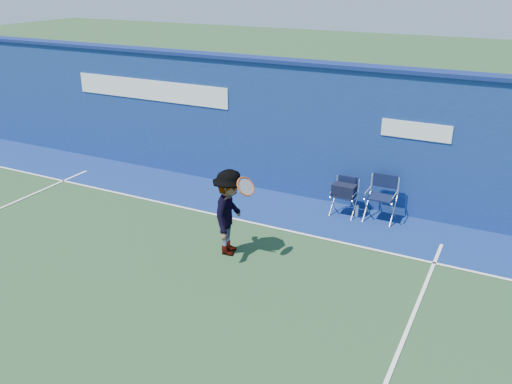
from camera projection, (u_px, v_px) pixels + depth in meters
The scene contains 8 objects.
ground at pixel (121, 288), 8.99m from camera, with size 80.00×80.00×0.00m, color #264525.
stadium_wall at pixel (260, 124), 12.68m from camera, with size 24.00×0.50×3.08m.
out_of_bounds_strip at pixel (239, 201), 12.36m from camera, with size 24.00×1.80×0.01m, color navy.
court_lines at pixel (143, 271), 9.48m from camera, with size 24.00×12.00×0.01m.
directors_chair_left at pixel (344, 200), 11.55m from camera, with size 0.49×0.45×0.82m.
directors_chair_right at pixel (380, 207), 11.32m from camera, with size 0.57×0.51×0.95m.
water_bottle at pixel (357, 211), 11.54m from camera, with size 0.07×0.07×0.26m, color white.
tennis_player at pixel (230, 212), 9.82m from camera, with size 0.98×1.16×1.63m.
Camera 1 is at (5.49, -5.84, 4.92)m, focal length 38.00 mm.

